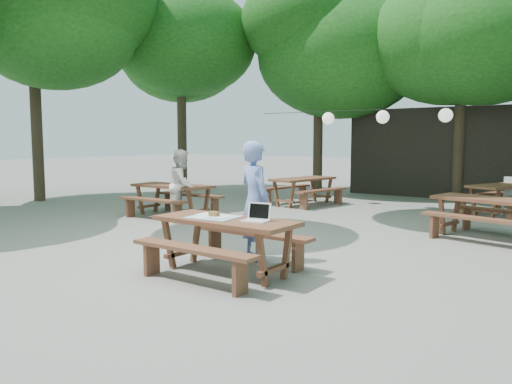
{
  "coord_description": "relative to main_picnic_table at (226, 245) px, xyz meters",
  "views": [
    {
      "loc": [
        4.86,
        -6.65,
        1.81
      ],
      "look_at": [
        0.63,
        -0.82,
        1.05
      ],
      "focal_mm": 35.0,
      "sensor_mm": 36.0,
      "label": 1
    }
  ],
  "objects": [
    {
      "name": "ground",
      "position": [
        -0.63,
        1.52,
        -0.39
      ],
      "size": [
        80.0,
        80.0,
        0.0
      ],
      "primitive_type": "plane",
      "color": "slate",
      "rests_on": "ground"
    },
    {
      "name": "pavilion",
      "position": [
        -0.13,
        12.02,
        1.01
      ],
      "size": [
        6.0,
        3.0,
        2.8
      ],
      "primitive_type": "cube",
      "color": "black",
      "rests_on": "ground"
    },
    {
      "name": "main_picnic_table",
      "position": [
        0.0,
        0.0,
        0.0
      ],
      "size": [
        2.0,
        1.58,
        0.75
      ],
      "color": "#562E1E",
      "rests_on": "ground"
    },
    {
      "name": "picnic_table_nw",
      "position": [
        -4.25,
        3.21,
        0.0
      ],
      "size": [
        2.03,
        1.65,
        0.75
      ],
      "rotation": [
        0.0,
        0.0,
        0.04
      ],
      "color": "#562E1E",
      "rests_on": "ground"
    },
    {
      "name": "picnic_table_ne",
      "position": [
        2.43,
        4.64,
        0.0
      ],
      "size": [
        2.19,
        1.94,
        0.75
      ],
      "rotation": [
        0.0,
        0.0,
        -0.21
      ],
      "color": "#562E1E",
      "rests_on": "ground"
    },
    {
      "name": "picnic_table_far_w",
      "position": [
        -2.81,
        6.8,
        0.0
      ],
      "size": [
        1.86,
        2.13,
        0.75
      ],
      "rotation": [
        0.0,
        0.0,
        1.41
      ],
      "color": "#562E1E",
      "rests_on": "ground"
    },
    {
      "name": "picnic_table_far_e",
      "position": [
        2.12,
        7.88,
        0.0
      ],
      "size": [
        2.19,
        2.36,
        0.75
      ],
      "rotation": [
        0.0,
        0.0,
        1.18
      ],
      "color": "#562E1E",
      "rests_on": "ground"
    },
    {
      "name": "woman",
      "position": [
        -0.13,
        0.85,
        0.51
      ],
      "size": [
        0.77,
        0.66,
        1.79
      ],
      "primitive_type": "imported",
      "rotation": [
        0.0,
        0.0,
        2.72
      ],
      "color": "#738BD1",
      "rests_on": "ground"
    },
    {
      "name": "second_person",
      "position": [
        -3.72,
        2.98,
        0.41
      ],
      "size": [
        0.9,
        0.96,
        1.59
      ],
      "primitive_type": "imported",
      "rotation": [
        0.0,
        0.0,
        2.06
      ],
      "color": "white",
      "rests_on": "ground"
    },
    {
      "name": "plastic_chair",
      "position": [
        2.22,
        8.24,
        -0.13
      ],
      "size": [
        0.47,
        0.47,
        0.9
      ],
      "rotation": [
        0.0,
        0.0,
        0.07
      ],
      "color": "white",
      "rests_on": "ground"
    },
    {
      "name": "laptop",
      "position": [
        0.47,
        0.08,
        0.42
      ],
      "size": [
        0.37,
        0.31,
        0.24
      ],
      "rotation": [
        0.0,
        0.0,
        0.16
      ],
      "color": "white",
      "rests_on": "main_picnic_table"
    },
    {
      "name": "tabletop_clutter",
      "position": [
        -0.22,
        0.01,
        0.37
      ],
      "size": [
        0.71,
        0.63,
        0.08
      ],
      "color": "teal",
      "rests_on": "main_picnic_table"
    },
    {
      "name": "paper_lanterns",
      "position": [
        -0.82,
        7.52,
        2.02
      ],
      "size": [
        9.0,
        0.34,
        0.38
      ],
      "color": "black",
      "rests_on": "ground"
    }
  ]
}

